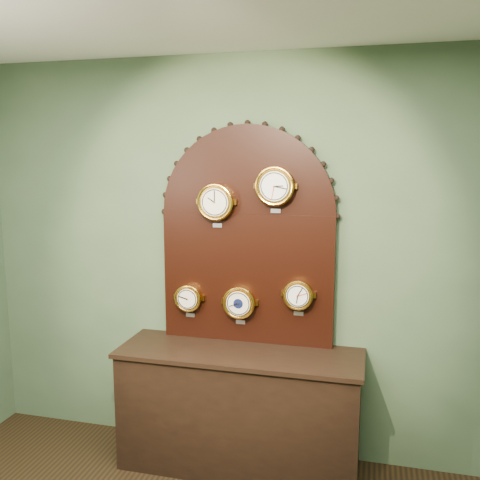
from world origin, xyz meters
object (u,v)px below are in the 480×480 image
(arabic_clock, at_px, (275,186))
(tide_clock, at_px, (298,295))
(display_board, at_px, (247,229))
(barometer, at_px, (239,302))
(shop_counter, at_px, (239,411))
(hygrometer, at_px, (189,298))
(roman_clock, at_px, (216,202))

(arabic_clock, xyz_separation_m, tide_clock, (0.17, 0.00, -0.72))
(display_board, xyz_separation_m, barometer, (-0.04, -0.07, -0.50))
(display_board, height_order, barometer, display_board)
(shop_counter, bearing_deg, display_board, 90.00)
(shop_counter, height_order, hygrometer, hygrometer)
(roman_clock, bearing_deg, arabic_clock, -0.02)
(roman_clock, relative_size, hygrometer, 1.23)
(roman_clock, bearing_deg, tide_clock, 0.13)
(arabic_clock, height_order, barometer, arabic_clock)
(display_board, relative_size, barometer, 5.48)
(display_board, relative_size, hygrometer, 6.20)
(shop_counter, xyz_separation_m, arabic_clock, (0.20, 0.15, 1.52))
(roman_clock, height_order, tide_clock, roman_clock)
(roman_clock, bearing_deg, barometer, 0.18)
(shop_counter, height_order, roman_clock, roman_clock)
(hygrometer, bearing_deg, roman_clock, -0.42)
(barometer, relative_size, tide_clock, 1.10)
(roman_clock, distance_m, tide_clock, 0.83)
(shop_counter, distance_m, arabic_clock, 1.55)
(shop_counter, relative_size, arabic_clock, 5.14)
(display_board, distance_m, tide_clock, 0.56)
(barometer, xyz_separation_m, tide_clock, (0.41, 0.00, 0.08))
(shop_counter, height_order, tide_clock, tide_clock)
(display_board, relative_size, tide_clock, 6.01)
(barometer, bearing_deg, hygrometer, 179.84)
(display_board, xyz_separation_m, arabic_clock, (0.20, -0.07, 0.30))
(shop_counter, relative_size, tide_clock, 6.28)
(tide_clock, bearing_deg, arabic_clock, -179.49)
(arabic_clock, bearing_deg, display_board, 161.55)
(display_board, distance_m, barometer, 0.51)
(barometer, bearing_deg, arabic_clock, -0.16)
(hygrometer, height_order, tide_clock, tide_clock)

